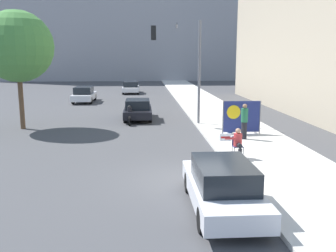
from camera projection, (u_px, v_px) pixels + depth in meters
ground_plane at (191, 181)px, 12.98m from camera, size 160.00×160.00×0.00m
sidewalk_curb at (215, 113)px, 27.92m from camera, size 4.25×90.00×0.16m
building_backdrop_far at (140, 7)px, 68.55m from camera, size 52.00×12.00×26.44m
seated_protester at (238, 142)px, 15.13m from camera, size 0.97×0.77×1.24m
jogger_on_sidewalk at (244, 121)px, 18.69m from camera, size 0.34×0.34×1.78m
pedestrian_behind at (230, 117)px, 20.18m from camera, size 0.34×0.34×1.73m
protest_banner at (241, 117)px, 19.93m from camera, size 2.07×0.06×1.77m
traffic_light_pole at (183, 55)px, 22.54m from camera, size 3.00×2.76×6.20m
parked_car_curbside at (222, 186)px, 10.41m from camera, size 1.73×4.50×1.42m
car_on_road_nearest at (138, 109)px, 25.51m from camera, size 1.84×4.25×1.38m
car_on_road_midblock at (84, 94)px, 35.20m from camera, size 1.81×4.79×1.46m
car_on_road_distant at (131, 87)px, 43.73m from camera, size 1.89×4.51×1.37m
motorcycle_on_road at (130, 116)px, 23.93m from camera, size 0.28×2.13×1.18m
street_tree_near_curb at (17, 47)px, 21.46m from camera, size 4.11×4.11×6.88m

